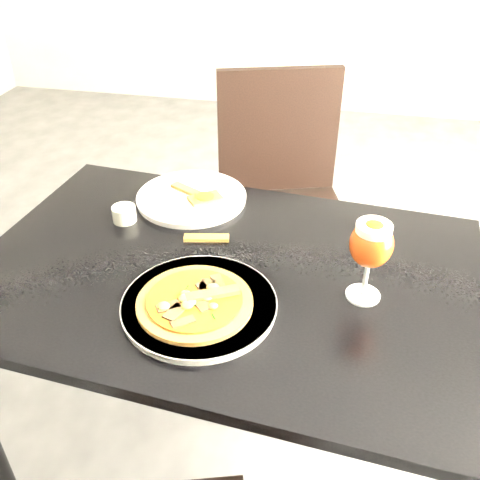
% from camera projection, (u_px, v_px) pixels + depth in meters
% --- Properties ---
extents(ground, '(6.00, 6.00, 0.00)m').
position_uv_depth(ground, '(205.00, 421.00, 1.81)').
color(ground, '#49494B').
rests_on(ground, ground).
extents(dining_table, '(1.26, 0.90, 0.75)m').
position_uv_depth(dining_table, '(225.00, 297.00, 1.33)').
color(dining_table, black).
rests_on(dining_table, ground).
extents(chair_far, '(0.57, 0.57, 0.99)m').
position_uv_depth(chair_far, '(282.00, 202.00, 1.94)').
color(chair_far, black).
rests_on(chair_far, ground).
extents(plate_main, '(0.36, 0.36, 0.02)m').
position_uv_depth(plate_main, '(199.00, 305.00, 1.16)').
color(plate_main, silver).
rests_on(plate_main, dining_table).
extents(pizza, '(0.25, 0.25, 0.03)m').
position_uv_depth(pizza, '(195.00, 301.00, 1.14)').
color(pizza, brown).
rests_on(pizza, plate_main).
extents(plate_second, '(0.36, 0.36, 0.02)m').
position_uv_depth(plate_second, '(192.00, 198.00, 1.54)').
color(plate_second, silver).
rests_on(plate_second, dining_table).
extents(crust_scraps, '(0.17, 0.12, 0.01)m').
position_uv_depth(crust_scraps, '(199.00, 195.00, 1.52)').
color(crust_scraps, brown).
rests_on(crust_scraps, plate_second).
extents(loose_crust, '(0.12, 0.05, 0.01)m').
position_uv_depth(loose_crust, '(206.00, 238.00, 1.38)').
color(loose_crust, brown).
rests_on(loose_crust, dining_table).
extents(sauce_cup, '(0.06, 0.06, 0.04)m').
position_uv_depth(sauce_cup, '(124.00, 213.00, 1.44)').
color(sauce_cup, beige).
rests_on(sauce_cup, dining_table).
extents(beer_glass, '(0.09, 0.09, 0.19)m').
position_uv_depth(beer_glass, '(371.00, 245.00, 1.12)').
color(beer_glass, silver).
rests_on(beer_glass, dining_table).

